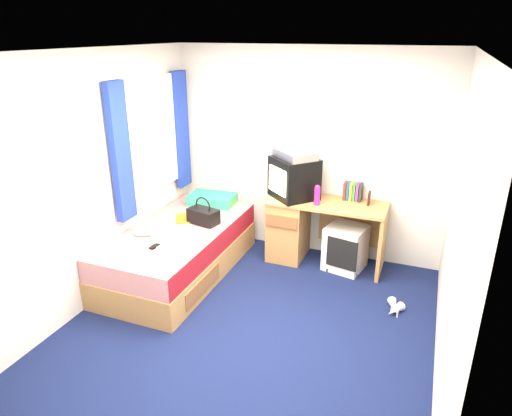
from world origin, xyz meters
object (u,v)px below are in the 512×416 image
at_px(pillow, 212,199).
at_px(vcr, 295,154).
at_px(bed, 179,251).
at_px(colour_swatch_fan, 158,246).
at_px(pink_water_bottle, 317,196).
at_px(towel, 173,236).
at_px(magazine, 185,218).
at_px(white_heels, 394,308).
at_px(desk, 303,226).
at_px(crt_tv, 294,178).
at_px(storage_cube, 345,247).
at_px(picture_frame, 369,198).
at_px(remote_control, 156,246).
at_px(water_bottle, 146,233).
at_px(aerosol_can, 315,192).
at_px(handbag, 203,216).

height_order(pillow, vcr, vcr).
distance_m(bed, colour_swatch_fan, 0.54).
bearing_deg(pink_water_bottle, pillow, 176.16).
distance_m(towel, magazine, 0.58).
bearing_deg(pillow, white_heels, -17.26).
bearing_deg(bed, pillow, 89.27).
xyz_separation_m(magazine, colour_swatch_fan, (0.11, -0.72, -0.00)).
distance_m(magazine, white_heels, 2.43).
relative_size(desk, vcr, 2.82).
height_order(desk, white_heels, desk).
distance_m(pillow, crt_tv, 1.09).
height_order(desk, towel, desk).
distance_m(storage_cube, picture_frame, 0.62).
xyz_separation_m(pillow, remote_control, (0.02, -1.27, -0.05)).
bearing_deg(storage_cube, water_bottle, -138.78).
bearing_deg(aerosol_can, picture_frame, 7.43).
relative_size(pillow, picture_frame, 3.91).
xyz_separation_m(pink_water_bottle, aerosol_can, (-0.06, 0.15, -0.01)).
distance_m(vcr, towel, 1.61).
distance_m(vcr, white_heels, 1.92).
bearing_deg(bed, desk, 36.14).
height_order(bed, towel, towel).
bearing_deg(towel, bed, 113.22).
bearing_deg(storage_cube, pillow, -168.89).
distance_m(vcr, picture_frame, 0.95).
bearing_deg(desk, remote_control, -130.84).
xyz_separation_m(aerosol_can, remote_control, (-1.26, -1.33, -0.29)).
xyz_separation_m(desk, aerosol_can, (0.12, 0.01, 0.44)).
height_order(picture_frame, towel, picture_frame).
height_order(bed, desk, desk).
xyz_separation_m(bed, aerosol_can, (1.29, 0.87, 0.57)).
bearing_deg(white_heels, handbag, 176.22).
bearing_deg(colour_swatch_fan, picture_frame, 37.59).
relative_size(crt_tv, aerosol_can, 3.42).
relative_size(pink_water_bottle, remote_control, 1.26).
bearing_deg(aerosol_can, desk, -172.96).
distance_m(pink_water_bottle, white_heels, 1.41).
relative_size(bed, magazine, 7.14).
distance_m(crt_tv, remote_control, 1.71).
xyz_separation_m(crt_tv, vcr, (0.00, 0.00, 0.28)).
distance_m(vcr, remote_control, 1.80).
bearing_deg(handbag, crt_tv, 48.96).
bearing_deg(aerosol_can, colour_swatch_fan, -133.00).
height_order(storage_cube, picture_frame, picture_frame).
distance_m(desk, white_heels, 1.43).
relative_size(desk, towel, 3.90).
bearing_deg(picture_frame, pillow, -177.72).
relative_size(bed, desk, 1.54).
bearing_deg(remote_control, pillow, 99.01).
bearing_deg(magazine, water_bottle, -105.74).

